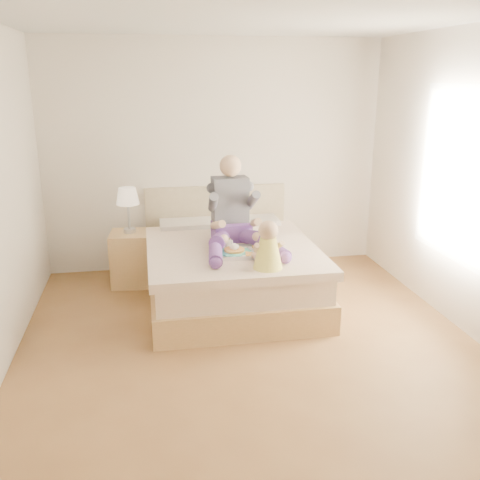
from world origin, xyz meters
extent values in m
cube|color=brown|center=(0.00, 0.00, 0.00)|extent=(4.00, 4.20, 0.01)
cube|color=silver|center=(0.00, 0.00, 2.70)|extent=(4.00, 4.20, 0.02)
cube|color=beige|center=(0.00, 2.10, 1.35)|extent=(4.00, 0.02, 2.70)
cube|color=beige|center=(0.00, -2.10, 1.35)|extent=(4.00, 0.02, 2.70)
cube|color=beige|center=(2.00, 0.00, 1.35)|extent=(0.02, 4.20, 2.70)
cube|color=white|center=(1.99, 0.20, 1.40)|extent=(0.02, 1.30, 1.60)
cube|color=beige|center=(1.98, 0.20, 1.40)|extent=(0.01, 1.18, 1.48)
cube|color=#A8824E|center=(0.00, 1.02, 0.14)|extent=(1.68, 2.13, 0.28)
cube|color=beige|center=(0.00, 1.02, 0.40)|extent=(1.60, 2.05, 0.24)
cube|color=beige|center=(0.00, 0.87, 0.57)|extent=(1.70, 1.80, 0.09)
cube|color=beige|center=(-0.38, 1.76, 0.59)|extent=(0.62, 0.40, 0.14)
cube|color=beige|center=(0.38, 1.76, 0.59)|extent=(0.62, 0.40, 0.14)
cube|color=tan|center=(0.00, 2.09, 0.50)|extent=(1.70, 0.08, 1.00)
cube|color=#A8824E|center=(-1.00, 1.60, 0.30)|extent=(0.53, 0.48, 0.60)
cylinder|color=#B9BBC1|center=(-1.03, 1.62, 0.62)|extent=(0.13, 0.13, 0.04)
cylinder|color=#B9BBC1|center=(-1.03, 1.62, 0.79)|extent=(0.03, 0.03, 0.28)
cone|color=#FFE7C7|center=(-1.03, 1.62, 1.01)|extent=(0.25, 0.25, 0.18)
cube|color=#55317C|center=(0.04, 1.13, 0.70)|extent=(0.40, 0.32, 0.18)
cube|color=#38373F|center=(0.03, 1.19, 1.02)|extent=(0.38, 0.24, 0.49)
sphere|color=tan|center=(0.03, 1.16, 1.39)|extent=(0.22, 0.22, 0.22)
cylinder|color=#55317C|center=(-0.12, 0.88, 0.69)|extent=(0.30, 0.55, 0.22)
cylinder|color=#55317C|center=(-0.22, 0.48, 0.68)|extent=(0.19, 0.48, 0.13)
sphere|color=#55317C|center=(-0.25, 0.26, 0.67)|extent=(0.11, 0.11, 0.11)
cylinder|color=#38373F|center=(-0.16, 1.04, 1.04)|extent=(0.11, 0.31, 0.25)
cylinder|color=tan|center=(-0.15, 0.84, 0.86)|extent=(0.12, 0.32, 0.17)
sphere|color=tan|center=(-0.11, 0.69, 0.75)|extent=(0.09, 0.09, 0.09)
cylinder|color=#55317C|center=(0.21, 0.89, 0.69)|extent=(0.34, 0.55, 0.22)
cylinder|color=#55317C|center=(0.35, 0.51, 0.68)|extent=(0.23, 0.49, 0.13)
sphere|color=#55317C|center=(0.40, 0.29, 0.67)|extent=(0.11, 0.11, 0.11)
cylinder|color=#38373F|center=(0.24, 1.06, 1.04)|extent=(0.14, 0.31, 0.25)
cylinder|color=tan|center=(0.24, 0.86, 0.86)|extent=(0.09, 0.32, 0.17)
sphere|color=tan|center=(0.22, 0.71, 0.75)|extent=(0.09, 0.09, 0.09)
cube|color=#B9BBC1|center=(0.09, 0.63, 0.62)|extent=(0.53, 0.42, 0.01)
cylinder|color=#3DB0A0|center=(-0.02, 0.64, 0.63)|extent=(0.30, 0.30, 0.02)
cylinder|color=gold|center=(-0.02, 0.64, 0.65)|extent=(0.20, 0.20, 0.02)
cylinder|color=white|center=(-0.07, 0.78, 0.67)|extent=(0.09, 0.09, 0.10)
torus|color=white|center=(-0.02, 0.78, 0.68)|extent=(0.02, 0.07, 0.07)
cylinder|color=#9C7A4D|center=(-0.07, 0.78, 0.72)|extent=(0.08, 0.08, 0.01)
cylinder|color=white|center=(0.22, 0.70, 0.63)|extent=(0.16, 0.16, 0.01)
cube|color=gold|center=(0.22, 0.70, 0.65)|extent=(0.10, 0.09, 0.02)
cylinder|color=white|center=(0.10, 0.51, 0.63)|extent=(0.16, 0.16, 0.01)
ellipsoid|color=red|center=(0.13, 0.50, 0.65)|extent=(0.04, 0.04, 0.01)
cylinder|color=white|center=(0.29, 0.68, 0.69)|extent=(0.08, 0.08, 0.13)
cylinder|color=gold|center=(0.29, 0.68, 0.69)|extent=(0.07, 0.07, 0.13)
cylinder|color=white|center=(0.25, 0.50, 0.65)|extent=(0.08, 0.08, 0.04)
cylinder|color=#411909|center=(0.25, 0.50, 0.64)|extent=(0.07, 0.07, 0.03)
cone|color=#FAF14F|center=(0.21, 0.19, 0.75)|extent=(0.26, 0.26, 0.29)
sphere|color=tan|center=(0.21, 0.19, 0.96)|extent=(0.18, 0.18, 0.18)
cylinder|color=tan|center=(0.15, 0.32, 0.66)|extent=(0.07, 0.20, 0.07)
sphere|color=tan|center=(0.13, 0.42, 0.66)|extent=(0.06, 0.06, 0.06)
cylinder|color=tan|center=(0.11, 0.19, 0.81)|extent=(0.07, 0.15, 0.12)
cylinder|color=tan|center=(0.25, 0.33, 0.66)|extent=(0.11, 0.21, 0.07)
sphere|color=tan|center=(0.24, 0.43, 0.66)|extent=(0.06, 0.06, 0.06)
cylinder|color=tan|center=(0.31, 0.22, 0.81)|extent=(0.10, 0.15, 0.12)
camera|label=1|loc=(-0.84, -4.21, 2.26)|focal=40.00mm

